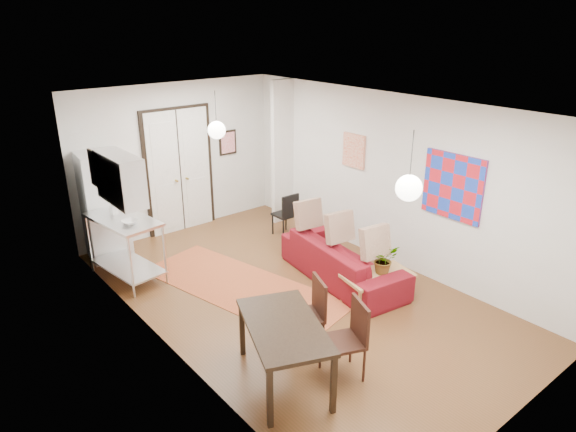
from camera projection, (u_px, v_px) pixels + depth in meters
floor at (293, 295)px, 7.95m from camera, size 7.00×7.00×0.00m
ceiling at (294, 106)px, 6.89m from camera, size 4.20×7.00×0.02m
wall_back at (178, 159)px, 9.94m from camera, size 4.20×0.02×2.90m
wall_front at (528, 306)px, 4.90m from camera, size 4.20×0.02×2.90m
wall_left at (160, 246)px, 6.18m from camera, size 0.02×7.00×2.90m
wall_right at (388, 180)px, 8.66m from camera, size 0.02×7.00×2.90m
double_doors at (180, 171)px, 10.00m from camera, size 1.44×0.06×2.50m
stub_partition at (282, 153)px, 10.35m from camera, size 0.50×0.10×2.90m
wall_cabinet at (120, 179)px, 7.20m from camera, size 0.35×1.00×0.70m
painting_popart at (453, 186)px, 7.67m from camera, size 0.05×1.00×1.00m
painting_abstract at (354, 151)px, 9.10m from camera, size 0.05×0.50×0.60m
poster_back at (228, 143)px, 10.54m from camera, size 0.40×0.03×0.50m
print_left at (96, 169)px, 7.46m from camera, size 0.03×0.44×0.54m
pendant_back at (217, 130)px, 8.57m from camera, size 0.30×0.30×0.80m
pendant_front at (409, 188)px, 5.69m from camera, size 0.30×0.30×0.80m
kilim_rug at (242, 287)px, 8.17m from camera, size 2.05×3.69×0.01m
sofa at (343, 260)px, 8.29m from camera, size 2.46×1.24×0.69m
coffee_table at (378, 278)px, 7.62m from camera, size 1.13×0.77×0.46m
potted_plant at (383, 259)px, 7.58m from camera, size 0.46×0.42×0.45m
kitchen_counter at (125, 238)px, 8.24m from camera, size 0.86×1.45×1.05m
bowl at (130, 222)px, 7.88m from camera, size 0.28×0.28×0.06m
soap_bottle at (113, 208)px, 8.23m from camera, size 0.12×0.11×0.22m
fridge at (104, 206)px, 8.90m from camera, size 0.74×0.74×1.91m
dining_table at (284, 331)px, 5.83m from camera, size 1.27×1.61×0.78m
dining_chair_near at (299, 307)px, 6.56m from camera, size 0.59×0.72×0.97m
dining_chair_far at (337, 331)px, 6.05m from camera, size 0.59×0.72×0.97m
black_side_chair at (282, 209)px, 10.01m from camera, size 0.40×0.40×0.87m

